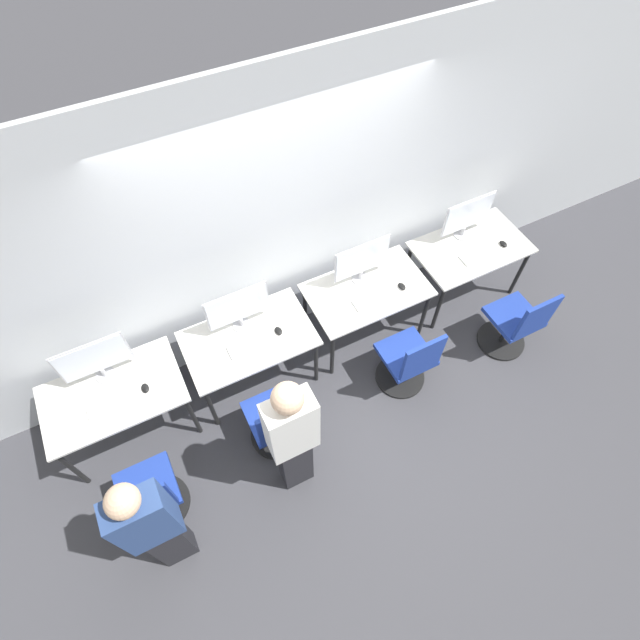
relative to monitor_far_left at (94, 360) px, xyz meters
The scene contains 24 objects.
ground_plane 2.11m from the monitor_far_left, 16.56° to the right, with size 20.00×20.00×0.00m, color #3D3D42.
wall_back 1.87m from the monitor_far_left, ahead, with size 12.00×0.05×2.80m.
desk_far_left 0.39m from the monitor_far_left, 90.00° to the right, with size 1.13×0.69×0.71m.
monitor_far_left is the anchor object (origin of this frame).
keyboard_far_left 0.38m from the monitor_far_left, 90.00° to the right, with size 0.41×0.14×0.02m.
mouse_far_left 0.45m from the monitor_far_left, 46.22° to the right, with size 0.06×0.09×0.03m.
office_chair_far_left 1.17m from the monitor_far_left, 89.72° to the right, with size 0.48×0.48×0.91m.
person_far_left 1.38m from the monitor_far_left, 88.20° to the right, with size 0.36×0.21×1.58m.
desk_left 1.26m from the monitor_far_left, ahead, with size 1.13×0.69×0.71m.
monitor_left 1.20m from the monitor_far_left, ahead, with size 0.56×0.16×0.47m.
keyboard_left 1.25m from the monitor_far_left, 12.81° to the right, with size 0.41×0.14×0.02m.
mouse_left 1.50m from the monitor_far_left, ahead, with size 0.06×0.09×0.03m.
office_chair_left 1.55m from the monitor_far_left, 38.15° to the right, with size 0.48×0.48×0.91m.
person_left 1.69m from the monitor_far_left, 47.86° to the right, with size 0.36×0.22×1.66m.
desk_right 2.42m from the monitor_far_left, ahead, with size 1.13×0.69×0.71m.
monitor_right 2.39m from the monitor_far_left, ahead, with size 0.56×0.16×0.47m.
keyboard_right 2.43m from the monitor_far_left, ahead, with size 0.41×0.14×0.02m.
mouse_right 2.72m from the monitor_far_left, ahead, with size 0.06×0.09×0.03m.
office_chair_right 2.68m from the monitor_far_left, 19.95° to the right, with size 0.48×0.48×0.91m.
desk_far_right 3.61m from the monitor_far_left, ahead, with size 1.13×0.69×0.71m.
monitor_far_right 3.59m from the monitor_far_left, ahead, with size 0.56×0.16×0.47m.
keyboard_far_right 3.61m from the monitor_far_left, ahead, with size 0.41×0.14×0.02m.
mouse_far_right 3.90m from the monitor_far_left, ahead, with size 0.06×0.09×0.03m.
office_chair_far_right 3.79m from the monitor_far_left, 15.55° to the right, with size 0.48×0.48×0.91m.
Camera 1 is at (-1.08, -2.01, 4.38)m, focal length 28.00 mm.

